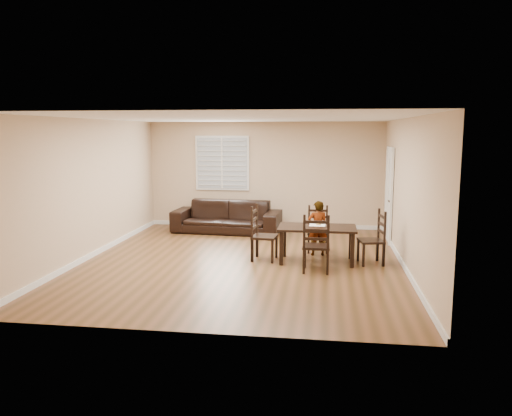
{
  "coord_description": "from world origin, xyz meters",
  "views": [
    {
      "loc": [
        1.54,
        -9.18,
        2.45
      ],
      "look_at": [
        0.23,
        0.2,
        1.0
      ],
      "focal_mm": 35.0,
      "sensor_mm": 36.0,
      "label": 1
    }
  ],
  "objects_px": {
    "child": "(318,228)",
    "chair_left": "(258,235)",
    "chair_right": "(377,240)",
    "sofa": "(227,217)",
    "chair_far": "(316,247)",
    "chair_near": "(318,230)",
    "dining_table": "(317,231)",
    "donut": "(318,224)"
  },
  "relations": [
    {
      "from": "dining_table",
      "to": "child",
      "type": "relative_size",
      "value": 1.32
    },
    {
      "from": "chair_near",
      "to": "donut",
      "type": "xyz_separation_m",
      "value": [
        0.02,
        -0.77,
        0.27
      ]
    },
    {
      "from": "chair_left",
      "to": "child",
      "type": "height_order",
      "value": "child"
    },
    {
      "from": "dining_table",
      "to": "chair_right",
      "type": "height_order",
      "value": "chair_right"
    },
    {
      "from": "child",
      "to": "chair_left",
      "type": "bearing_deg",
      "value": 13.08
    },
    {
      "from": "chair_far",
      "to": "dining_table",
      "type": "bearing_deg",
      "value": -89.61
    },
    {
      "from": "chair_right",
      "to": "sofa",
      "type": "relative_size",
      "value": 0.39
    },
    {
      "from": "chair_far",
      "to": "chair_right",
      "type": "distance_m",
      "value": 1.38
    },
    {
      "from": "sofa",
      "to": "chair_left",
      "type": "bearing_deg",
      "value": -62.37
    },
    {
      "from": "child",
      "to": "sofa",
      "type": "height_order",
      "value": "child"
    },
    {
      "from": "chair_right",
      "to": "child",
      "type": "bearing_deg",
      "value": -124.87
    },
    {
      "from": "chair_near",
      "to": "sofa",
      "type": "xyz_separation_m",
      "value": [
        -2.25,
        1.64,
        -0.05
      ]
    },
    {
      "from": "chair_far",
      "to": "chair_left",
      "type": "relative_size",
      "value": 0.98
    },
    {
      "from": "donut",
      "to": "chair_left",
      "type": "bearing_deg",
      "value": -172.61
    },
    {
      "from": "chair_far",
      "to": "sofa",
      "type": "relative_size",
      "value": 0.4
    },
    {
      "from": "chair_right",
      "to": "donut",
      "type": "height_order",
      "value": "chair_right"
    },
    {
      "from": "dining_table",
      "to": "sofa",
      "type": "distance_m",
      "value": 3.42
    },
    {
      "from": "chair_near",
      "to": "sofa",
      "type": "relative_size",
      "value": 0.36
    },
    {
      "from": "chair_right",
      "to": "chair_far",
      "type": "bearing_deg",
      "value": -64.73
    },
    {
      "from": "chair_near",
      "to": "chair_right",
      "type": "relative_size",
      "value": 0.93
    },
    {
      "from": "dining_table",
      "to": "chair_near",
      "type": "xyz_separation_m",
      "value": [
        -0.0,
        0.93,
        -0.16
      ]
    },
    {
      "from": "chair_near",
      "to": "sofa",
      "type": "distance_m",
      "value": 2.78
    },
    {
      "from": "dining_table",
      "to": "donut",
      "type": "distance_m",
      "value": 0.2
    },
    {
      "from": "dining_table",
      "to": "donut",
      "type": "height_order",
      "value": "donut"
    },
    {
      "from": "sofa",
      "to": "chair_far",
      "type": "bearing_deg",
      "value": -52.3
    },
    {
      "from": "dining_table",
      "to": "donut",
      "type": "xyz_separation_m",
      "value": [
        0.02,
        0.16,
        0.11
      ]
    },
    {
      "from": "dining_table",
      "to": "chair_near",
      "type": "relative_size",
      "value": 1.54
    },
    {
      "from": "chair_right",
      "to": "sofa",
      "type": "bearing_deg",
      "value": -137.62
    },
    {
      "from": "sofa",
      "to": "dining_table",
      "type": "bearing_deg",
      "value": -44.86
    },
    {
      "from": "chair_near",
      "to": "donut",
      "type": "height_order",
      "value": "chair_near"
    },
    {
      "from": "chair_near",
      "to": "chair_right",
      "type": "xyz_separation_m",
      "value": [
        1.12,
        -0.91,
        0.03
      ]
    },
    {
      "from": "chair_far",
      "to": "chair_right",
      "type": "height_order",
      "value": "chair_far"
    },
    {
      "from": "chair_near",
      "to": "chair_right",
      "type": "height_order",
      "value": "chair_right"
    },
    {
      "from": "child",
      "to": "chair_right",
      "type": "bearing_deg",
      "value": 144.33
    },
    {
      "from": "dining_table",
      "to": "chair_far",
      "type": "xyz_separation_m",
      "value": [
        -0.0,
        -0.79,
        -0.11
      ]
    },
    {
      "from": "chair_right",
      "to": "sofa",
      "type": "height_order",
      "value": "chair_right"
    },
    {
      "from": "chair_near",
      "to": "child",
      "type": "relative_size",
      "value": 0.86
    },
    {
      "from": "chair_near",
      "to": "sofa",
      "type": "height_order",
      "value": "chair_near"
    },
    {
      "from": "dining_table",
      "to": "chair_left",
      "type": "distance_m",
      "value": 1.13
    },
    {
      "from": "child",
      "to": "chair_far",
      "type": "bearing_deg",
      "value": 78.5
    },
    {
      "from": "chair_near",
      "to": "donut",
      "type": "distance_m",
      "value": 0.82
    },
    {
      "from": "sofa",
      "to": "chair_right",
      "type": "bearing_deg",
      "value": -33.17
    }
  ]
}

